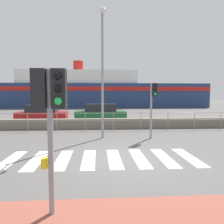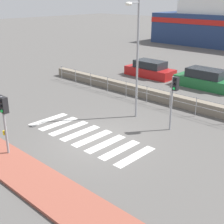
# 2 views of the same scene
# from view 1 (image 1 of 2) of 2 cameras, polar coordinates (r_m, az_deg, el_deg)

# --- Properties ---
(ground_plane) EXTENTS (160.00, 160.00, 0.00)m
(ground_plane) POSITION_cam_1_polar(r_m,az_deg,el_deg) (7.95, 3.61, -11.98)
(ground_plane) COLOR #565451
(crosswalk) EXTENTS (6.75, 2.40, 0.01)m
(crosswalk) POSITION_cam_1_polar(r_m,az_deg,el_deg) (7.89, -2.72, -12.08)
(crosswalk) COLOR silver
(crosswalk) RESTS_ON ground_plane
(seawall) EXTENTS (23.54, 0.55, 0.66)m
(seawall) POSITION_cam_1_polar(r_m,az_deg,el_deg) (14.72, 0.09, -3.01)
(seawall) COLOR slate
(seawall) RESTS_ON ground_plane
(harbor_fence) EXTENTS (21.22, 0.04, 1.16)m
(harbor_fence) POSITION_cam_1_polar(r_m,az_deg,el_deg) (13.80, 0.34, -1.70)
(harbor_fence) COLOR gray
(harbor_fence) RESTS_ON ground_plane
(traffic_light_near) EXTENTS (0.58, 0.41, 2.70)m
(traffic_light_near) POSITION_cam_1_polar(r_m,az_deg,el_deg) (3.94, -16.01, 2.18)
(traffic_light_near) COLOR gray
(traffic_light_near) RESTS_ON ground_plane
(traffic_light_far) EXTENTS (0.34, 0.32, 2.85)m
(traffic_light_far) POSITION_cam_1_polar(r_m,az_deg,el_deg) (11.40, 10.76, 3.62)
(traffic_light_far) COLOR gray
(traffic_light_far) RESTS_ON ground_plane
(streetlamp) EXTENTS (0.32, 1.09, 6.39)m
(streetlamp) POSITION_cam_1_polar(r_m,az_deg,el_deg) (11.26, -2.49, 13.05)
(streetlamp) COLOR gray
(streetlamp) RESTS_ON ground_plane
(ferry_boat) EXTENTS (37.04, 7.42, 8.33)m
(ferry_boat) POSITION_cam_1_polar(r_m,az_deg,el_deg) (40.41, -3.69, 5.24)
(ferry_boat) COLOR navy
(ferry_boat) RESTS_ON ground_plane
(parked_car_red) EXTENTS (4.32, 1.76, 1.37)m
(parked_car_red) POSITION_cam_1_polar(r_m,az_deg,el_deg) (20.20, -17.79, -0.45)
(parked_car_red) COLOR #B21919
(parked_car_red) RESTS_ON ground_plane
(parked_car_green) EXTENTS (4.51, 1.75, 1.45)m
(parked_car_green) POSITION_cam_1_polar(r_m,az_deg,el_deg) (19.60, -3.00, -0.29)
(parked_car_green) COLOR #1E6633
(parked_car_green) RESTS_ON ground_plane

